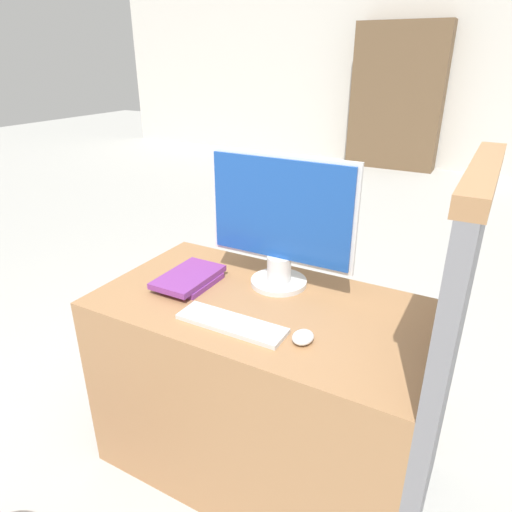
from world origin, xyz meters
TOP-DOWN VIEW (x-y plane):
  - wall_back at (0.00, 6.36)m, footprint 12.00×0.06m
  - desk at (0.00, 0.34)m, footprint 1.20×0.67m
  - carrel_divider at (0.63, 0.34)m, footprint 0.07×0.67m
  - monitor at (-0.01, 0.50)m, footprint 0.57×0.22m
  - keyboard at (-0.02, 0.15)m, footprint 0.38×0.11m
  - mouse at (0.23, 0.18)m, footprint 0.07×0.08m
  - book_stack at (-0.31, 0.33)m, footprint 0.17×0.28m
  - bookshelf_far at (-0.90, 6.12)m, footprint 1.29×0.32m

SIDE VIEW (x-z plane):
  - desk at x=0.00m, z-range 0.00..0.76m
  - carrel_divider at x=0.63m, z-range 0.01..1.34m
  - keyboard at x=-0.02m, z-range 0.76..0.78m
  - mouse at x=0.23m, z-range 0.76..0.79m
  - book_stack at x=-0.31m, z-range 0.76..0.81m
  - bookshelf_far at x=-0.90m, z-range 0.00..2.01m
  - monitor at x=-0.01m, z-range 0.76..1.27m
  - wall_back at x=0.00m, z-range 0.00..2.80m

